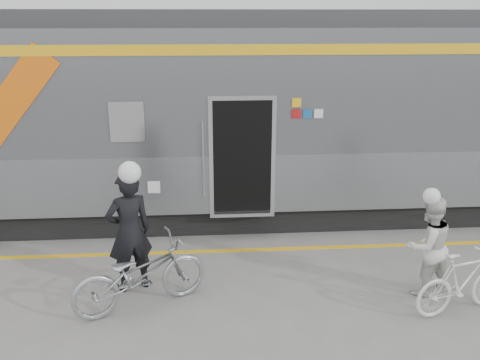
{
  "coord_description": "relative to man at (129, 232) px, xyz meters",
  "views": [
    {
      "loc": [
        -0.44,
        -6.07,
        3.97
      ],
      "look_at": [
        0.12,
        1.6,
        1.5
      ],
      "focal_mm": 38.0,
      "sensor_mm": 36.0,
      "label": 1
    }
  ],
  "objects": [
    {
      "name": "bicycle_left",
      "position": [
        0.2,
        -0.55,
        -0.42
      ],
      "size": [
        2.06,
        1.44,
        1.03
      ],
      "primitive_type": "imported",
      "rotation": [
        0.0,
        0.0,
        2.0
      ],
      "color": "#979A9E",
      "rests_on": "ground"
    },
    {
      "name": "man",
      "position": [
        0.0,
        0.0,
        0.0
      ],
      "size": [
        0.8,
        0.69,
        1.86
      ],
      "primitive_type": "imported",
      "rotation": [
        0.0,
        0.0,
        3.57
      ],
      "color": "black",
      "rests_on": "ground"
    },
    {
      "name": "train",
      "position": [
        -0.37,
        3.23,
        1.12
      ],
      "size": [
        24.0,
        3.17,
        4.1
      ],
      "color": "black",
      "rests_on": "ground"
    },
    {
      "name": "ground",
      "position": [
        1.58,
        -0.97,
        -0.93
      ],
      "size": [
        90.0,
        90.0,
        0.0
      ],
      "primitive_type": "plane",
      "color": "slate",
      "rests_on": "ground"
    },
    {
      "name": "bicycle_right",
      "position": [
        4.69,
        -1.01,
        -0.47
      ],
      "size": [
        1.6,
        0.82,
        0.93
      ],
      "primitive_type": "imported",
      "rotation": [
        0.0,
        0.0,
        1.84
      ],
      "color": "silver",
      "rests_on": "ground"
    },
    {
      "name": "safety_strip",
      "position": [
        1.58,
        1.18,
        -0.93
      ],
      "size": [
        24.0,
        0.12,
        0.01
      ],
      "primitive_type": "cube",
      "color": "#EDB015",
      "rests_on": "ground"
    },
    {
      "name": "helmet_man",
      "position": [
        0.0,
        0.0,
        1.09
      ],
      "size": [
        0.32,
        0.32,
        0.32
      ],
      "primitive_type": "sphere",
      "color": "white",
      "rests_on": "man"
    },
    {
      "name": "woman",
      "position": [
        4.39,
        -0.46,
        -0.17
      ],
      "size": [
        0.87,
        0.75,
        1.53
      ],
      "primitive_type": "imported",
      "rotation": [
        0.0,
        0.0,
        3.41
      ],
      "color": "silver",
      "rests_on": "ground"
    },
    {
      "name": "helmet_woman",
      "position": [
        4.39,
        -0.46,
        0.72
      ],
      "size": [
        0.24,
        0.24,
        0.24
      ],
      "primitive_type": "sphere",
      "color": "white",
      "rests_on": "woman"
    }
  ]
}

